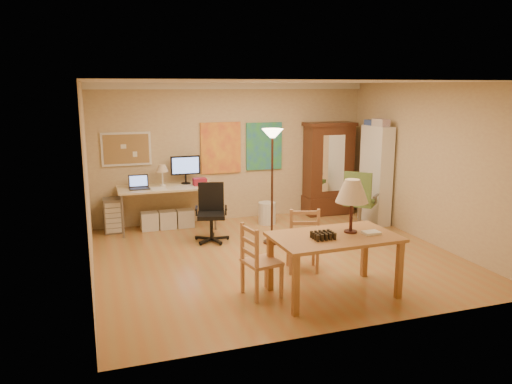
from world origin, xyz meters
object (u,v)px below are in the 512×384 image
object	(u,v)px
computer_desk	(169,203)
armoire	(328,175)
dining_table	(341,223)
bookshelf	(376,175)
office_chair_green	(359,215)
office_chair_black	(211,226)

from	to	relation	value
computer_desk	armoire	xyz separation A→B (m)	(3.34, 0.08, 0.34)
dining_table	bookshelf	xyz separation A→B (m)	(2.27, 2.86, 0.00)
dining_table	office_chair_green	xyz separation A→B (m)	(1.70, 2.45, -0.64)
dining_table	office_chair_black	distance (m)	2.96
bookshelf	dining_table	bearing A→B (deg)	-128.43
office_chair_green	bookshelf	xyz separation A→B (m)	(0.57, 0.41, 0.64)
armoire	dining_table	bearing A→B (deg)	-114.38
bookshelf	computer_desk	bearing A→B (deg)	167.84
office_chair_black	armoire	distance (m)	3.03
office_chair_green	armoire	xyz separation A→B (m)	(0.01, 1.33, 0.53)
computer_desk	office_chair_black	xyz separation A→B (m)	(0.57, -1.01, -0.23)
office_chair_black	armoire	xyz separation A→B (m)	(2.77, 1.09, 0.56)
dining_table	armoire	world-z (taller)	armoire
office_chair_green	dining_table	bearing A→B (deg)	-124.78
office_chair_green	bookshelf	bearing A→B (deg)	35.86
office_chair_green	bookshelf	size ratio (longest dim) A/B	0.60
computer_desk	office_chair_black	distance (m)	1.19
office_chair_black	bookshelf	bearing A→B (deg)	2.99
computer_desk	bookshelf	distance (m)	4.01
computer_desk	office_chair_black	world-z (taller)	computer_desk
computer_desk	office_chair_black	size ratio (longest dim) A/B	1.78
dining_table	bookshelf	size ratio (longest dim) A/B	0.85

